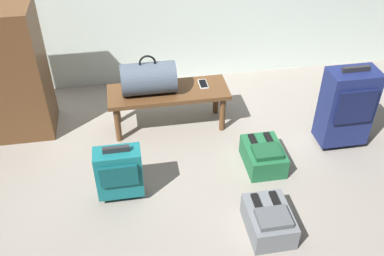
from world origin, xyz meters
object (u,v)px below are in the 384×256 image
object	(u,v)px
backpack_green	(263,156)
backpack_grey	(269,220)
duffel_bag_slate	(148,78)
suitcase_small_teal	(119,172)
bench	(168,96)
side_cabinet	(8,73)
suitcase_upright_navy	(347,106)
cell_phone	(203,84)

from	to	relation	value
backpack_green	backpack_grey	xyz separation A→B (m)	(-0.16, -0.63, 0.00)
duffel_bag_slate	suitcase_small_teal	distance (m)	0.88
bench	backpack_grey	distance (m)	1.37
bench	side_cabinet	xyz separation A→B (m)	(-1.25, 0.18, 0.24)
backpack_grey	suitcase_upright_navy	bearing A→B (deg)	42.54
backpack_grey	bench	bearing A→B (deg)	111.45
cell_phone	backpack_green	world-z (taller)	cell_phone
suitcase_upright_navy	backpack_green	xyz separation A→B (m)	(-0.70, -0.15, -0.28)
backpack_green	backpack_grey	size ratio (longest dim) A/B	1.00
duffel_bag_slate	suitcase_small_teal	xyz separation A→B (m)	(-0.29, -0.79, -0.26)
cell_phone	suitcase_small_teal	xyz separation A→B (m)	(-0.75, -0.83, -0.13)
bench	side_cabinet	world-z (taller)	side_cabinet
cell_phone	suitcase_small_teal	bearing A→B (deg)	-131.93
duffel_bag_slate	backpack_grey	distance (m)	1.48
backpack_grey	cell_phone	bearing A→B (deg)	98.39
suitcase_upright_navy	backpack_green	distance (m)	0.76
duffel_bag_slate	backpack_green	distance (m)	1.10
suitcase_small_teal	side_cabinet	xyz separation A→B (m)	(-0.81, 0.97, 0.31)
duffel_bag_slate	cell_phone	xyz separation A→B (m)	(0.46, 0.04, -0.13)
backpack_green	side_cabinet	xyz separation A→B (m)	(-1.90, 0.81, 0.46)
duffel_bag_slate	backpack_green	bearing A→B (deg)	-38.14
bench	suitcase_small_teal	xyz separation A→B (m)	(-0.45, -0.79, -0.07)
backpack_green	backpack_grey	distance (m)	0.65
bench	suitcase_small_teal	bearing A→B (deg)	-119.40
suitcase_small_teal	backpack_green	size ratio (longest dim) A/B	1.21
backpack_grey	backpack_green	bearing A→B (deg)	76.04
duffel_bag_slate	suitcase_upright_navy	distance (m)	1.58
cell_phone	backpack_green	xyz separation A→B (m)	(0.35, -0.68, -0.27)
cell_phone	backpack_grey	size ratio (longest dim) A/B	0.38
duffel_bag_slate	side_cabinet	bearing A→B (deg)	170.94
bench	cell_phone	size ratio (longest dim) A/B	6.94
bench	side_cabinet	bearing A→B (deg)	172.05
bench	duffel_bag_slate	size ratio (longest dim) A/B	2.27
suitcase_small_teal	backpack_green	xyz separation A→B (m)	(1.10, 0.16, -0.15)
duffel_bag_slate	backpack_green	world-z (taller)	duffel_bag_slate
cell_phone	backpack_green	size ratio (longest dim) A/B	0.38
bench	suitcase_small_teal	world-z (taller)	suitcase_small_teal
bench	backpack_green	bearing A→B (deg)	-44.20
duffel_bag_slate	side_cabinet	world-z (taller)	side_cabinet
suitcase_upright_navy	side_cabinet	world-z (taller)	side_cabinet
suitcase_upright_navy	backpack_green	size ratio (longest dim) A/B	1.90
bench	suitcase_upright_navy	bearing A→B (deg)	-19.56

